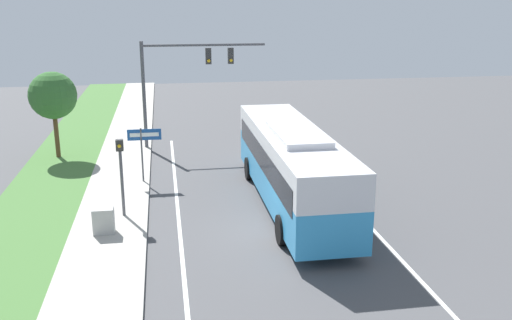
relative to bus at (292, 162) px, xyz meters
name	(u,v)px	position (x,y,z in m)	size (l,w,h in m)	color
ground_plane	(278,232)	(-1.13, -2.74, -1.89)	(80.00, 80.00, 0.00)	#4C4C4F
sidewalk	(107,241)	(-7.33, -2.74, -1.83)	(2.80, 80.00, 0.12)	#ADA89E
grass_verge	(12,248)	(-10.53, -2.74, -1.84)	(3.60, 80.00, 0.10)	#477538
lane_divider_near	(180,238)	(-4.73, -2.74, -1.89)	(0.14, 30.00, 0.01)	silver
lane_divider_far	(370,226)	(2.47, -2.74, -1.89)	(0.14, 30.00, 0.01)	silver
bus	(292,162)	(0.00, 0.00, 0.00)	(2.70, 12.36, 3.42)	#3393D1
signal_gantry	(182,71)	(-3.98, 10.51, 2.55)	(7.02, 0.41, 6.14)	#4C4C51
pedestrian_signal	(121,166)	(-6.85, -0.37, 0.28)	(0.28, 0.34, 3.20)	#4C4C51
street_sign	(143,143)	(-6.11, 3.97, 0.06)	(1.55, 0.08, 2.67)	#4C4C51
utility_cabinet	(104,221)	(-7.46, -2.08, -1.30)	(0.76, 0.51, 0.95)	#A8A8A3
roadside_tree	(53,96)	(-10.87, 9.20, 1.55)	(2.51, 2.51, 4.62)	brown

